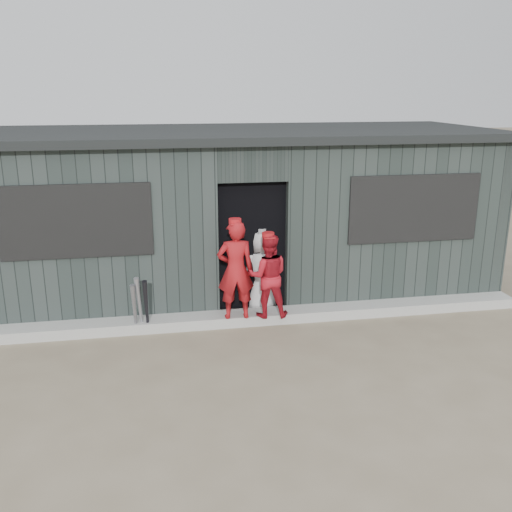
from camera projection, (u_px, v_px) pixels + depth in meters
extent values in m
plane|color=#6F614C|center=(284.00, 383.00, 6.54)|extent=(80.00, 80.00, 0.00)
cube|color=#9A9A95|center=(256.00, 317.00, 8.23)|extent=(8.00, 0.36, 0.15)
cone|color=#9A9AA2|center=(140.00, 305.00, 7.73)|extent=(0.12, 0.28, 0.85)
cone|color=slate|center=(135.00, 309.00, 7.70)|extent=(0.08, 0.26, 0.76)
cone|color=black|center=(146.00, 307.00, 7.73)|extent=(0.08, 0.24, 0.80)
imported|color=maroon|center=(236.00, 270.00, 7.84)|extent=(0.51, 0.34, 1.40)
imported|color=#A51420|center=(268.00, 276.00, 7.93)|extent=(0.63, 0.53, 1.19)
imported|color=#BCBCBC|center=(261.00, 271.00, 8.47)|extent=(0.73, 0.61, 1.27)
cube|color=black|center=(238.00, 216.00, 9.50)|extent=(7.60, 2.70, 2.20)
cube|color=#2C3532|center=(90.00, 241.00, 7.78)|extent=(3.50, 0.20, 2.50)
cube|color=#2C3431|center=(400.00, 227.00, 8.55)|extent=(3.50, 0.20, 2.50)
cube|color=#262D2B|center=(252.00, 163.00, 7.88)|extent=(1.00, 0.20, 0.50)
cube|color=#2C3431|center=(454.00, 205.00, 10.15)|extent=(0.20, 3.00, 2.50)
cube|color=#272E2B|center=(227.00, 198.00, 10.81)|extent=(8.00, 0.20, 2.50)
cube|color=black|center=(237.00, 133.00, 9.12)|extent=(8.30, 3.30, 0.12)
cube|color=black|center=(76.00, 222.00, 7.56)|extent=(2.00, 0.04, 1.00)
cube|color=black|center=(414.00, 209.00, 8.37)|extent=(2.00, 0.04, 1.00)
cube|color=black|center=(221.00, 219.00, 8.60)|extent=(0.24, 0.24, 0.96)
cube|color=black|center=(248.00, 224.00, 8.49)|extent=(0.22, 0.19, 0.78)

